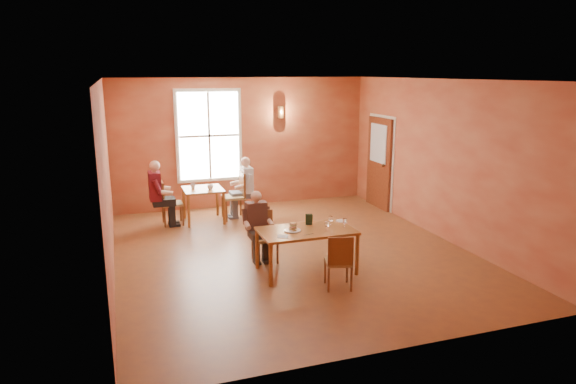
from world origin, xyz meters
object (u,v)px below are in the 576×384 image
object	(u,v)px
chair_diner_white	(233,196)
diner_maroon	(170,193)
chair_diner_maroon	(172,203)
diner_white	(235,190)
diner_main	(265,229)
second_table	(204,205)
chair_diner_main	(265,237)
chair_empty	(338,261)
main_table	(306,251)

from	to	relation	value
chair_diner_white	diner_maroon	xyz separation A→B (m)	(-1.33, 0.00, 0.16)
chair_diner_maroon	diner_white	bearing A→B (deg)	90.00
diner_main	chair_diner_maroon	size ratio (longest dim) A/B	1.23
second_table	chair_diner_maroon	xyz separation A→B (m)	(-0.65, 0.00, 0.10)
chair_diner_main	diner_maroon	world-z (taller)	diner_maroon
diner_white	diner_maroon	size ratio (longest dim) A/B	0.96
diner_maroon	chair_diner_maroon	bearing A→B (deg)	90.00
chair_empty	diner_white	world-z (taller)	diner_white
main_table	chair_diner_white	bearing A→B (deg)	97.19
second_table	diner_white	size ratio (longest dim) A/B	0.63
chair_diner_main	second_table	bearing A→B (deg)	-78.02
main_table	diner_maroon	size ratio (longest dim) A/B	1.12
diner_main	chair_diner_white	distance (m)	2.73
diner_main	diner_maroon	distance (m)	3.01
main_table	diner_main	size ratio (longest dim) A/B	1.31
chair_diner_maroon	diner_maroon	distance (m)	0.21
chair_diner_white	chair_diner_maroon	world-z (taller)	chair_diner_white
main_table	chair_diner_main	size ratio (longest dim) A/B	1.76
main_table	diner_white	size ratio (longest dim) A/B	1.17
chair_diner_white	chair_diner_maroon	bearing A→B (deg)	90.00
main_table	chair_empty	world-z (taller)	chair_empty
diner_main	diner_white	size ratio (longest dim) A/B	0.89
main_table	chair_diner_main	bearing A→B (deg)	127.57
chair_empty	diner_main	bearing A→B (deg)	132.54
chair_diner_main	second_table	world-z (taller)	chair_diner_main
chair_diner_maroon	diner_maroon	world-z (taller)	diner_maroon
main_table	chair_diner_maroon	distance (m)	3.77
chair_diner_main	second_table	size ratio (longest dim) A/B	1.04
chair_diner_main	second_table	distance (m)	2.76
chair_diner_main	chair_diner_white	size ratio (longest dim) A/B	0.84
chair_diner_main	chair_diner_white	world-z (taller)	chair_diner_white
diner_main	diner_white	xyz separation A→B (m)	(0.11, 2.73, 0.07)
second_table	chair_diner_maroon	bearing A→B (deg)	180.00
diner_white	diner_maroon	bearing A→B (deg)	90.00
diner_main	chair_diner_maroon	world-z (taller)	diner_main
chair_diner_white	main_table	bearing A→B (deg)	-172.81
chair_diner_maroon	main_table	bearing A→B (deg)	27.22
chair_empty	chair_diner_main	bearing A→B (deg)	132.02
diner_white	main_table	bearing A→B (deg)	-173.31
second_table	main_table	bearing A→B (deg)	-72.24
chair_diner_main	chair_empty	world-z (taller)	chair_diner_main
main_table	chair_diner_white	world-z (taller)	chair_diner_white
chair_empty	diner_maroon	distance (m)	4.54
chair_diner_main	diner_main	bearing A→B (deg)	90.00
chair_diner_maroon	diner_main	bearing A→B (deg)	24.13
diner_main	chair_empty	world-z (taller)	diner_main
diner_maroon	diner_white	bearing A→B (deg)	90.00
chair_diner_maroon	chair_diner_white	bearing A→B (deg)	90.00
diner_main	chair_empty	xyz separation A→B (m)	(0.73, -1.35, -0.15)
chair_diner_maroon	second_table	bearing A→B (deg)	90.00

